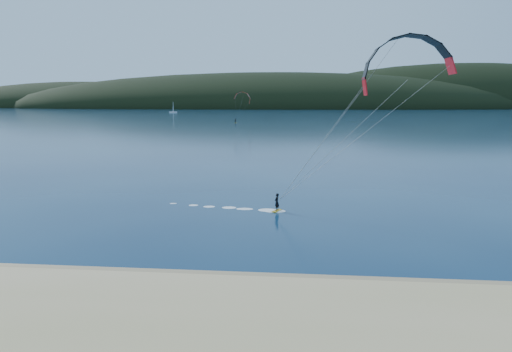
% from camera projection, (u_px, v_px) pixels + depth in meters
% --- Properties ---
extents(ground, '(1800.00, 1800.00, 0.00)m').
position_uv_depth(ground, '(150.00, 316.00, 21.53)').
color(ground, '#081C3B').
rests_on(ground, ground).
extents(wet_sand, '(220.00, 2.50, 0.10)m').
position_uv_depth(wet_sand, '(176.00, 278.00, 25.94)').
color(wet_sand, '#987E58').
rests_on(wet_sand, ground).
extents(headland, '(1200.00, 310.00, 140.00)m').
position_uv_depth(headland, '(299.00, 108.00, 753.98)').
color(headland, black).
rests_on(headland, ground).
extents(kitesurfer_near, '(24.45, 6.79, 15.02)m').
position_uv_depth(kitesurfer_near, '(398.00, 87.00, 35.86)').
color(kitesurfer_near, '#C19616').
rests_on(kitesurfer_near, ground).
extents(kitesurfer_far, '(8.49, 8.03, 13.38)m').
position_uv_depth(kitesurfer_far, '(242.00, 101.00, 212.02)').
color(kitesurfer_far, '#C19616').
rests_on(kitesurfer_far, ground).
extents(sailboat, '(7.43, 4.67, 10.39)m').
position_uv_depth(sailboat, '(173.00, 112.00, 429.29)').
color(sailboat, white).
rests_on(sailboat, ground).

